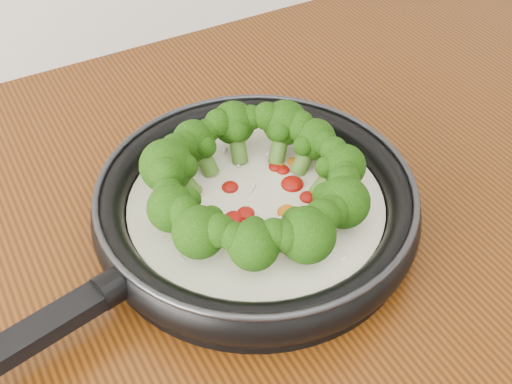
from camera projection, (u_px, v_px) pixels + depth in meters
skillet at (254, 202)px, 0.70m from camera, size 0.57×0.41×0.10m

